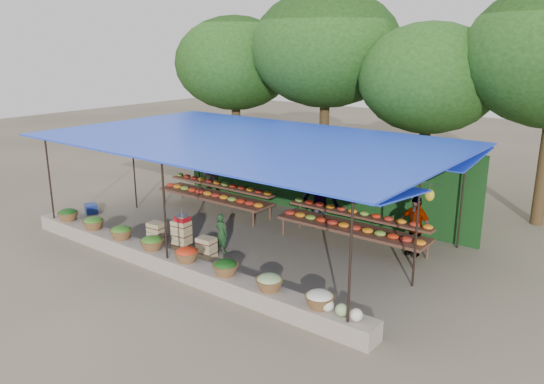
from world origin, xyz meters
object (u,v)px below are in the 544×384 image
Objects in this scene: blue_crate_front at (67,220)px; weighing_scale at (182,218)px; crate_counter at (181,237)px; vendor_seated at (221,233)px; blue_crate_back at (91,209)px.

weighing_scale is at bearing 13.08° from blue_crate_front.
crate_counter is 2.28× the size of vendor_seated.
blue_crate_front is 1.16m from blue_crate_back.
crate_counter is 1.14m from vendor_seated.
vendor_seated is 2.22× the size of blue_crate_front.
vendor_seated is (0.94, 0.45, -0.34)m from weighing_scale.
crate_counter is at bearing 24.17° from vendor_seated.
blue_crate_back is at bearing 113.65° from blue_crate_front.
crate_counter is 4.21m from blue_crate_front.
crate_counter is 4.56m from blue_crate_back.
blue_crate_front is at bearing -44.53° from blue_crate_back.
crate_counter reaches higher than blue_crate_front.
weighing_scale is at bearing 26.07° from vendor_seated.
weighing_scale is 1.10m from vendor_seated.
weighing_scale is 0.36× the size of vendor_seated.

